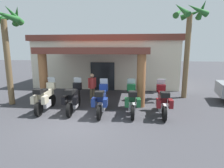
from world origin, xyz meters
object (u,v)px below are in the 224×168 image
(motorcycle_black, at_px, (74,98))
(motorcycle_green, at_px, (132,100))
(pedestrian, at_px, (92,86))
(motorcycle_cream, at_px, (45,98))
(motorcycle_maroon, at_px, (163,101))
(palm_tree_roadside, at_px, (4,29))
(palm_tree_near_portico, at_px, (189,29))
(motorcycle_blue, at_px, (102,100))
(motel_building, at_px, (108,60))

(motorcycle_black, height_order, motorcycle_green, same)
(motorcycle_green, height_order, pedestrian, pedestrian)
(motorcycle_cream, xyz_separation_m, motorcycle_maroon, (5.76, 0.05, 0.00))
(motorcycle_cream, relative_size, motorcycle_green, 1.00)
(palm_tree_roadside, bearing_deg, palm_tree_near_portico, 14.31)
(motorcycle_cream, xyz_separation_m, motorcycle_blue, (2.88, -0.11, 0.00))
(motorcycle_cream, relative_size, palm_tree_near_portico, 0.37)
(motorcycle_cream, height_order, palm_tree_roadside, palm_tree_roadside)
(motorcycle_green, xyz_separation_m, motorcycle_maroon, (1.44, 0.01, 0.00))
(motorcycle_black, distance_m, motorcycle_maroon, 4.32)
(motorcycle_maroon, bearing_deg, pedestrian, 66.46)
(motorcycle_black, relative_size, motorcycle_green, 1.00)
(motorcycle_blue, distance_m, pedestrian, 2.08)
(motorcycle_maroon, height_order, palm_tree_near_portico, palm_tree_near_portico)
(motorcycle_green, xyz_separation_m, palm_tree_near_portico, (3.33, 3.46, 3.57))
(palm_tree_near_portico, bearing_deg, motel_building, 139.00)
(motorcycle_cream, distance_m, motorcycle_maroon, 5.76)
(motorcycle_green, relative_size, palm_tree_near_portico, 0.37)
(motel_building, distance_m, motorcycle_cream, 8.72)
(motorcycle_green, bearing_deg, motel_building, 11.62)
(motorcycle_green, height_order, palm_tree_roadside, palm_tree_roadside)
(motorcycle_black, bearing_deg, motorcycle_blue, -99.49)
(motorcycle_green, bearing_deg, palm_tree_near_portico, -47.39)
(motorcycle_maroon, relative_size, palm_tree_near_portico, 0.37)
(motorcycle_black, distance_m, palm_tree_roadside, 5.29)
(palm_tree_near_portico, bearing_deg, pedestrian, -162.81)
(motorcycle_blue, relative_size, palm_tree_roadside, 0.41)
(motorcycle_green, xyz_separation_m, palm_tree_roadside, (-6.82, 0.87, 3.42))
(motel_building, height_order, pedestrian, motel_building)
(motel_building, xyz_separation_m, palm_tree_near_portico, (5.57, -4.84, 2.16))
(motorcycle_maroon, relative_size, pedestrian, 1.30)
(motorcycle_maroon, xyz_separation_m, palm_tree_roadside, (-8.26, 0.87, 3.42))
(motorcycle_cream, height_order, motorcycle_black, same)
(motorcycle_black, bearing_deg, motorcycle_green, -92.97)
(motel_building, relative_size, palm_tree_roadside, 2.19)
(motel_building, height_order, palm_tree_near_portico, palm_tree_near_portico)
(motorcycle_green, height_order, palm_tree_near_portico, palm_tree_near_portico)
(motorcycle_black, relative_size, motorcycle_blue, 1.00)
(motorcycle_black, xyz_separation_m, motorcycle_blue, (1.44, -0.18, 0.00))
(motel_building, relative_size, motorcycle_maroon, 5.33)
(pedestrian, height_order, palm_tree_near_portico, palm_tree_near_portico)
(motorcycle_blue, distance_m, motorcycle_green, 1.45)
(motorcycle_cream, relative_size, pedestrian, 1.30)
(motorcycle_cream, relative_size, palm_tree_roadside, 0.41)
(motorcycle_blue, bearing_deg, pedestrian, 23.56)
(motorcycle_maroon, bearing_deg, motorcycle_black, 90.77)
(palm_tree_near_portico, bearing_deg, motorcycle_maroon, -118.65)
(palm_tree_roadside, bearing_deg, motorcycle_black, -12.13)
(motel_building, xyz_separation_m, motorcycle_blue, (0.81, -8.46, -1.41))
(motorcycle_black, bearing_deg, palm_tree_near_portico, -63.50)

